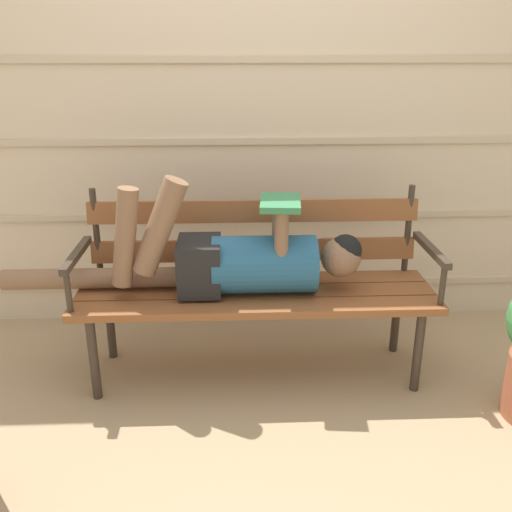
{
  "coord_description": "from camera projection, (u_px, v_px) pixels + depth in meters",
  "views": [
    {
      "loc": [
        -0.11,
        -2.34,
        1.56
      ],
      "look_at": [
        0.0,
        0.13,
        0.63
      ],
      "focal_mm": 39.46,
      "sensor_mm": 36.0,
      "label": 1
    }
  ],
  "objects": [
    {
      "name": "reclining_person",
      "position": [
        234.0,
        259.0,
        2.64
      ],
      "size": [
        1.71,
        0.27,
        0.58
      ],
      "color": "#23567A"
    },
    {
      "name": "house_siding",
      "position": [
        251.0,
        101.0,
        3.05
      ],
      "size": [
        4.34,
        0.08,
        2.55
      ],
      "color": "beige",
      "rests_on": "ground"
    },
    {
      "name": "park_bench",
      "position": [
        255.0,
        276.0,
        2.75
      ],
      "size": [
        1.72,
        0.5,
        0.91
      ],
      "color": "brown",
      "rests_on": "ground"
    },
    {
      "name": "ground_plane",
      "position": [
        257.0,
        386.0,
        2.74
      ],
      "size": [
        12.0,
        12.0,
        0.0
      ],
      "primitive_type": "plane",
      "color": "tan"
    }
  ]
}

